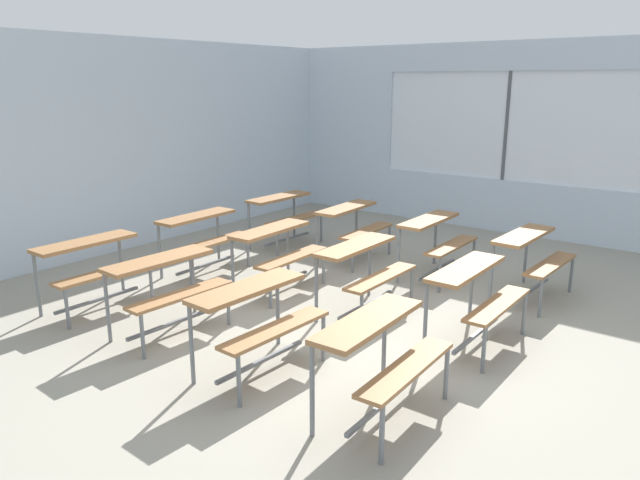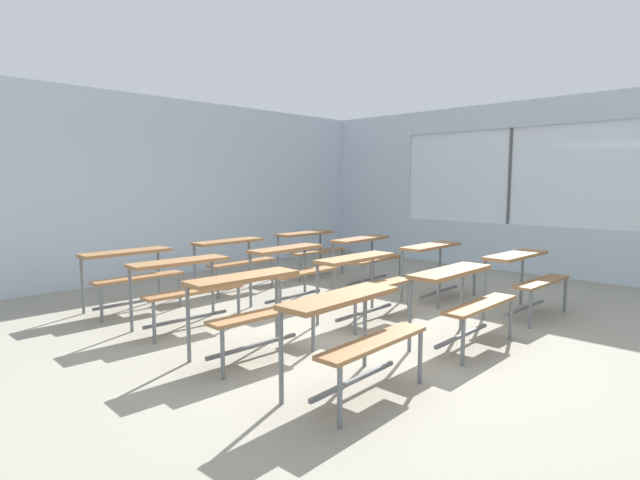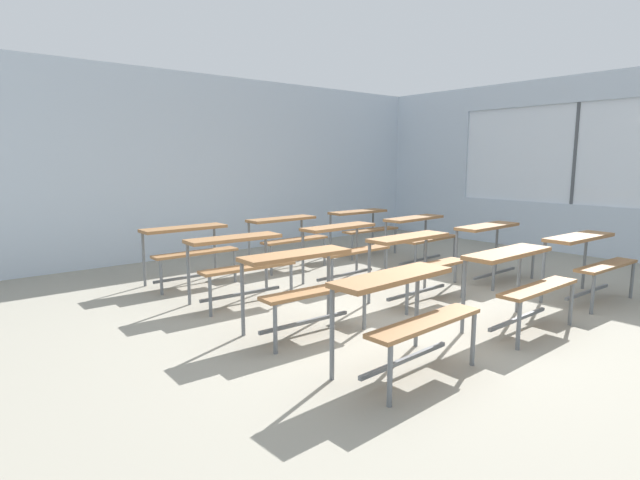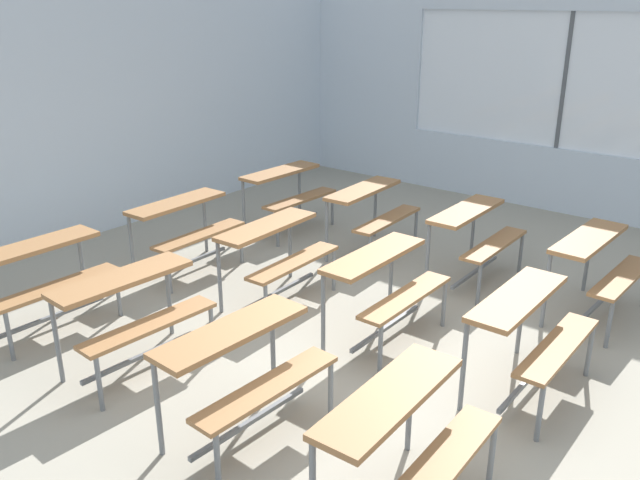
# 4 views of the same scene
# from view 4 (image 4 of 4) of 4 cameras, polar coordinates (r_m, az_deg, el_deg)

# --- Properties ---
(ground) EXTENTS (10.00, 9.00, 0.05)m
(ground) POSITION_cam_4_polar(r_m,az_deg,el_deg) (5.09, 4.27, -12.24)
(ground) COLOR gray
(wall_back) EXTENTS (10.00, 0.12, 3.00)m
(wall_back) POSITION_cam_4_polar(r_m,az_deg,el_deg) (7.85, -23.95, 9.81)
(wall_back) COLOR silver
(wall_back) RESTS_ON ground
(wall_right) EXTENTS (0.12, 9.00, 3.00)m
(wall_right) POSITION_cam_4_polar(r_m,az_deg,el_deg) (8.94, 24.22, 10.55)
(wall_right) COLOR silver
(wall_right) RESTS_ON ground
(desk_bench_r0c0) EXTENTS (1.12, 0.63, 0.74)m
(desk_bench_r0c0) POSITION_cam_4_polar(r_m,az_deg,el_deg) (3.65, 7.55, -15.98)
(desk_bench_r0c0) COLOR olive
(desk_bench_r0c0) RESTS_ON ground
(desk_bench_r0c1) EXTENTS (1.10, 0.60, 0.74)m
(desk_bench_r0c1) POSITION_cam_4_polar(r_m,az_deg,el_deg) (4.88, 17.87, -6.82)
(desk_bench_r0c1) COLOR olive
(desk_bench_r0c1) RESTS_ON ground
(desk_bench_r0c2) EXTENTS (1.12, 0.63, 0.74)m
(desk_bench_r0c2) POSITION_cam_4_polar(r_m,az_deg,el_deg) (6.25, 23.17, -1.46)
(desk_bench_r0c2) COLOR olive
(desk_bench_r0c2) RESTS_ON ground
(desk_bench_r1c0) EXTENTS (1.12, 0.63, 0.74)m
(desk_bench_r1c0) POSITION_cam_4_polar(r_m,az_deg,el_deg) (4.25, -6.64, -10.23)
(desk_bench_r1c0) COLOR olive
(desk_bench_r1c0) RESTS_ON ground
(desk_bench_r1c1) EXTENTS (1.10, 0.60, 0.74)m
(desk_bench_r1c1) POSITION_cam_4_polar(r_m,az_deg,el_deg) (5.40, 5.66, -3.18)
(desk_bench_r1c1) COLOR olive
(desk_bench_r1c1) RESTS_ON ground
(desk_bench_r1c2) EXTENTS (1.11, 0.61, 0.74)m
(desk_bench_r1c2) POSITION_cam_4_polar(r_m,az_deg,el_deg) (6.66, 13.41, 1.02)
(desk_bench_r1c2) COLOR olive
(desk_bench_r1c2) RESTS_ON ground
(desk_bench_r2c0) EXTENTS (1.13, 0.64, 0.74)m
(desk_bench_r2c0) POSITION_cam_4_polar(r_m,az_deg,el_deg) (5.14, -16.07, -5.18)
(desk_bench_r2c0) COLOR olive
(desk_bench_r2c0) RESTS_ON ground
(desk_bench_r2c1) EXTENTS (1.12, 0.63, 0.74)m
(desk_bench_r2c1) POSITION_cam_4_polar(r_m,az_deg,el_deg) (6.06, -3.85, -0.41)
(desk_bench_r2c1) COLOR olive
(desk_bench_r2c1) RESTS_ON ground
(desk_bench_r2c2) EXTENTS (1.13, 0.65, 0.74)m
(desk_bench_r2c2) POSITION_cam_4_polar(r_m,az_deg,el_deg) (7.22, 4.50, 3.04)
(desk_bench_r2c2) COLOR olive
(desk_bench_r2c2) RESTS_ON ground
(desk_bench_r3c0) EXTENTS (1.10, 0.60, 0.74)m
(desk_bench_r3c0) POSITION_cam_4_polar(r_m,az_deg,el_deg) (6.04, -23.02, -2.16)
(desk_bench_r3c0) COLOR olive
(desk_bench_r3c0) RESTS_ON ground
(desk_bench_r3c1) EXTENTS (1.12, 0.62, 0.74)m
(desk_bench_r3c1) POSITION_cam_4_polar(r_m,az_deg,el_deg) (6.87, -11.69, 1.75)
(desk_bench_r3c1) COLOR olive
(desk_bench_r3c1) RESTS_ON ground
(desk_bench_r3c2) EXTENTS (1.11, 0.61, 0.74)m
(desk_bench_r3c2) POSITION_cam_4_polar(r_m,az_deg,el_deg) (7.95, -2.87, 4.73)
(desk_bench_r3c2) COLOR olive
(desk_bench_r3c2) RESTS_ON ground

